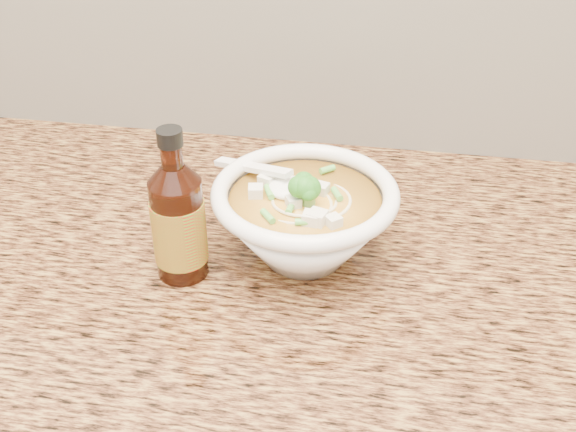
# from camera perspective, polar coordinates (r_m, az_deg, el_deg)

# --- Properties ---
(counter_slab) EXTENTS (4.00, 0.68, 0.04)m
(counter_slab) POSITION_cam_1_polar(r_m,az_deg,el_deg) (0.89, -0.65, -4.57)
(counter_slab) COLOR olive
(counter_slab) RESTS_ON cabinet
(soup_bowl) EXTENTS (0.23, 0.22, 0.12)m
(soup_bowl) POSITION_cam_1_polar(r_m,az_deg,el_deg) (0.85, 1.30, -0.39)
(soup_bowl) COLOR white
(soup_bowl) RESTS_ON counter_slab
(hot_sauce_bottle) EXTENTS (0.07, 0.07, 0.19)m
(hot_sauce_bottle) POSITION_cam_1_polar(r_m,az_deg,el_deg) (0.82, -8.65, -0.49)
(hot_sauce_bottle) COLOR #381207
(hot_sauce_bottle) RESTS_ON counter_slab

